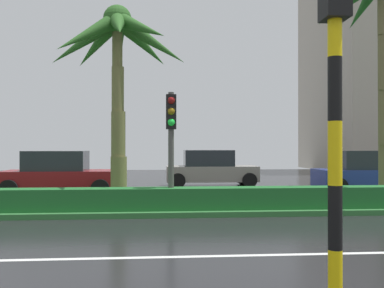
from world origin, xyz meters
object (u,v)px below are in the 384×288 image
object	(u,v)px
palm_tree_centre	(381,6)
car_in_traffic_third	(211,169)
car_in_traffic_second	(59,174)
car_in_traffic_fourth	(368,172)
palm_tree_centre_left	(118,48)
traffic_signal_foreground	(334,50)
traffic_signal_median_right	(171,129)

from	to	relation	value
palm_tree_centre	car_in_traffic_third	bearing A→B (deg)	124.25
car_in_traffic_second	car_in_traffic_fourth	world-z (taller)	same
palm_tree_centre	palm_tree_centre_left	bearing A→B (deg)	177.85
car_in_traffic_third	traffic_signal_foreground	bearing A→B (deg)	-91.96
traffic_signal_median_right	car_in_traffic_second	bearing A→B (deg)	128.98
car_in_traffic_second	car_in_traffic_third	distance (m)	7.20
car_in_traffic_second	traffic_signal_median_right	bearing A→B (deg)	-51.02
traffic_signal_foreground	car_in_traffic_fourth	size ratio (longest dim) A/B	1.01
palm_tree_centre	traffic_signal_median_right	distance (m)	8.20
palm_tree_centre_left	traffic_signal_foreground	distance (m)	9.98
palm_tree_centre	traffic_signal_foreground	xyz separation A→B (m)	(-5.31, -8.88, -3.52)
car_in_traffic_third	palm_tree_centre	bearing A→B (deg)	-55.75
palm_tree_centre_left	car_in_traffic_second	distance (m)	5.92
palm_tree_centre_left	car_in_traffic_second	world-z (taller)	palm_tree_centre_left
traffic_signal_median_right	car_in_traffic_second	world-z (taller)	traffic_signal_median_right
palm_tree_centre	car_in_traffic_fourth	distance (m)	6.83
traffic_signal_median_right	car_in_traffic_third	distance (m)	8.97
car_in_traffic_third	palm_tree_centre_left	bearing A→B (deg)	-119.66
car_in_traffic_second	car_in_traffic_third	world-z (taller)	same
traffic_signal_median_right	car_in_traffic_fourth	bearing A→B (deg)	31.91
palm_tree_centre_left	car_in_traffic_second	bearing A→B (deg)	127.77
car_in_traffic_fourth	traffic_signal_foreground	bearing A→B (deg)	-118.00
palm_tree_centre	car_in_traffic_third	world-z (taller)	palm_tree_centre
palm_tree_centre_left	car_in_traffic_third	size ratio (longest dim) A/B	1.45
traffic_signal_median_right	car_in_traffic_fourth	distance (m)	9.82
palm_tree_centre_left	palm_tree_centre	world-z (taller)	palm_tree_centre
palm_tree_centre_left	car_in_traffic_fourth	bearing A→B (deg)	18.16
car_in_traffic_fourth	car_in_traffic_third	bearing A→B (deg)	150.47
palm_tree_centre_left	palm_tree_centre	xyz separation A→B (m)	(8.57, -0.32, 1.46)
palm_tree_centre	car_in_traffic_fourth	xyz separation A→B (m)	(1.31, 3.56, -5.68)
traffic_signal_median_right	car_in_traffic_fourth	xyz separation A→B (m)	(8.23, 5.12, -1.57)
palm_tree_centre	car_in_traffic_second	size ratio (longest dim) A/B	1.80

